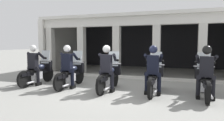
{
  "coord_description": "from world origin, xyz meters",
  "views": [
    {
      "loc": [
        2.38,
        -6.42,
        1.64
      ],
      "look_at": [
        0.0,
        0.42,
        1.02
      ],
      "focal_mm": 32.12,
      "sensor_mm": 36.0,
      "label": 1
    }
  ],
  "objects_px": {
    "motorcycle_far_left": "(39,72)",
    "police_officer_far_left": "(34,61)",
    "motorcycle_right": "(154,78)",
    "police_officer_left": "(68,63)",
    "motorcycle_center": "(110,76)",
    "police_officer_right": "(153,66)",
    "police_officer_far_right": "(206,68)",
    "motorcycle_far_right": "(205,81)",
    "motorcycle_left": "(72,74)",
    "police_officer_center": "(107,64)"
  },
  "relations": [
    {
      "from": "police_officer_left",
      "to": "motorcycle_right",
      "type": "height_order",
      "value": "police_officer_left"
    },
    {
      "from": "police_officer_far_left",
      "to": "motorcycle_far_right",
      "type": "distance_m",
      "value": 6.17
    },
    {
      "from": "motorcycle_left",
      "to": "motorcycle_right",
      "type": "height_order",
      "value": "same"
    },
    {
      "from": "police_officer_far_left",
      "to": "police_officer_left",
      "type": "bearing_deg",
      "value": -15.08
    },
    {
      "from": "motorcycle_left",
      "to": "motorcycle_center",
      "type": "bearing_deg",
      "value": -13.35
    },
    {
      "from": "police_officer_far_right",
      "to": "motorcycle_center",
      "type": "bearing_deg",
      "value": 162.29
    },
    {
      "from": "police_officer_far_left",
      "to": "motorcycle_center",
      "type": "relative_size",
      "value": 0.78
    },
    {
      "from": "motorcycle_center",
      "to": "police_officer_center",
      "type": "distance_m",
      "value": 0.52
    },
    {
      "from": "motorcycle_center",
      "to": "police_officer_far_right",
      "type": "xyz_separation_m",
      "value": [
        3.07,
        -0.2,
        0.44
      ]
    },
    {
      "from": "police_officer_far_right",
      "to": "motorcycle_left",
      "type": "bearing_deg",
      "value": 163.2
    },
    {
      "from": "motorcycle_right",
      "to": "motorcycle_left",
      "type": "bearing_deg",
      "value": 169.51
    },
    {
      "from": "motorcycle_far_right",
      "to": "police_officer_right",
      "type": "bearing_deg",
      "value": 175.01
    },
    {
      "from": "motorcycle_center",
      "to": "police_officer_center",
      "type": "relative_size",
      "value": 1.29
    },
    {
      "from": "motorcycle_center",
      "to": "motorcycle_far_right",
      "type": "height_order",
      "value": "same"
    },
    {
      "from": "police_officer_center",
      "to": "motorcycle_center",
      "type": "bearing_deg",
      "value": 79.2
    },
    {
      "from": "motorcycle_left",
      "to": "police_officer_far_right",
      "type": "height_order",
      "value": "police_officer_far_right"
    },
    {
      "from": "motorcycle_center",
      "to": "police_officer_left",
      "type": "bearing_deg",
      "value": 178.88
    },
    {
      "from": "motorcycle_center",
      "to": "motorcycle_far_right",
      "type": "distance_m",
      "value": 3.07
    },
    {
      "from": "police_officer_center",
      "to": "police_officer_right",
      "type": "xyz_separation_m",
      "value": [
        1.54,
        0.12,
        0.0
      ]
    },
    {
      "from": "motorcycle_right",
      "to": "police_officer_far_right",
      "type": "distance_m",
      "value": 1.63
    },
    {
      "from": "motorcycle_far_right",
      "to": "police_officer_far_right",
      "type": "distance_m",
      "value": 0.52
    },
    {
      "from": "police_officer_right",
      "to": "motorcycle_far_left",
      "type": "bearing_deg",
      "value": 165.09
    },
    {
      "from": "police_officer_right",
      "to": "police_officer_far_right",
      "type": "xyz_separation_m",
      "value": [
        1.54,
        -0.04,
        0.0
      ]
    },
    {
      "from": "motorcycle_far_left",
      "to": "police_officer_far_left",
      "type": "distance_m",
      "value": 0.52
    },
    {
      "from": "motorcycle_center",
      "to": "police_officer_far_right",
      "type": "bearing_deg",
      "value": -14.35
    },
    {
      "from": "police_officer_left",
      "to": "motorcycle_center",
      "type": "relative_size",
      "value": 0.78
    },
    {
      "from": "motorcycle_far_right",
      "to": "motorcycle_center",
      "type": "bearing_deg",
      "value": 167.57
    },
    {
      "from": "motorcycle_far_left",
      "to": "police_officer_far_left",
      "type": "bearing_deg",
      "value": -104.39
    },
    {
      "from": "police_officer_left",
      "to": "motorcycle_right",
      "type": "xyz_separation_m",
      "value": [
        3.07,
        0.38,
        -0.44
      ]
    },
    {
      "from": "motorcycle_center",
      "to": "police_officer_center",
      "type": "xyz_separation_m",
      "value": [
        -0.0,
        -0.28,
        0.44
      ]
    },
    {
      "from": "motorcycle_left",
      "to": "police_officer_far_left",
      "type": "bearing_deg",
      "value": 177.25
    },
    {
      "from": "police_officer_center",
      "to": "police_officer_far_right",
      "type": "relative_size",
      "value": 1.0
    },
    {
      "from": "police_officer_far_left",
      "to": "motorcycle_left",
      "type": "relative_size",
      "value": 0.78
    },
    {
      "from": "police_officer_far_left",
      "to": "police_officer_center",
      "type": "bearing_deg",
      "value": -15.14
    },
    {
      "from": "police_officer_far_left",
      "to": "motorcycle_right",
      "type": "height_order",
      "value": "police_officer_far_left"
    },
    {
      "from": "motorcycle_left",
      "to": "motorcycle_far_left",
      "type": "bearing_deg",
      "value": 166.76
    },
    {
      "from": "police_officer_far_left",
      "to": "police_officer_center",
      "type": "height_order",
      "value": "same"
    },
    {
      "from": "motorcycle_left",
      "to": "police_officer_right",
      "type": "bearing_deg",
      "value": -15.83
    },
    {
      "from": "police_officer_left",
      "to": "police_officer_right",
      "type": "bearing_deg",
      "value": -10.55
    },
    {
      "from": "motorcycle_right",
      "to": "police_officer_right",
      "type": "bearing_deg",
      "value": -102.49
    },
    {
      "from": "motorcycle_far_left",
      "to": "motorcycle_left",
      "type": "relative_size",
      "value": 1.0
    },
    {
      "from": "police_officer_center",
      "to": "police_officer_far_left",
      "type": "bearing_deg",
      "value": 168.45
    },
    {
      "from": "police_officer_right",
      "to": "police_officer_center",
      "type": "bearing_deg",
      "value": 172.3
    },
    {
      "from": "police_officer_far_left",
      "to": "motorcycle_right",
      "type": "xyz_separation_m",
      "value": [
        4.61,
        0.35,
        -0.44
      ]
    },
    {
      "from": "motorcycle_far_left",
      "to": "police_officer_left",
      "type": "distance_m",
      "value": 1.63
    },
    {
      "from": "police_officer_center",
      "to": "police_officer_right",
      "type": "distance_m",
      "value": 1.54
    },
    {
      "from": "motorcycle_left",
      "to": "motorcycle_right",
      "type": "xyz_separation_m",
      "value": [
        3.07,
        0.09,
        0.0
      ]
    },
    {
      "from": "police_officer_far_left",
      "to": "police_officer_right",
      "type": "height_order",
      "value": "same"
    },
    {
      "from": "motorcycle_left",
      "to": "police_officer_left",
      "type": "height_order",
      "value": "police_officer_left"
    },
    {
      "from": "motorcycle_far_left",
      "to": "police_officer_far_right",
      "type": "height_order",
      "value": "police_officer_far_right"
    }
  ]
}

